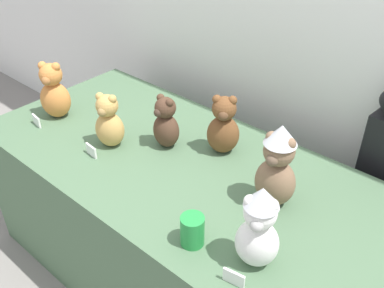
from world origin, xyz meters
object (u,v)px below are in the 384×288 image
at_px(teddy_bear_ginger, 54,92).
at_px(teddy_bear_chestnut, 223,126).
at_px(teddy_bear_cocoa, 166,123).
at_px(teddy_bear_snow, 258,228).
at_px(party_cup_green, 192,230).
at_px(teddy_bear_honey, 109,122).
at_px(display_table, 192,231).
at_px(teddy_bear_mocha, 277,167).

xyz_separation_m(teddy_bear_ginger, teddy_bear_chestnut, (0.79, 0.29, -0.01)).
bearing_deg(teddy_bear_chestnut, teddy_bear_cocoa, 177.55).
bearing_deg(teddy_bear_snow, party_cup_green, 177.51).
xyz_separation_m(teddy_bear_honey, party_cup_green, (0.65, -0.20, -0.06)).
distance_m(display_table, party_cup_green, 0.58).
relative_size(teddy_bear_honey, teddy_bear_mocha, 0.76).
bearing_deg(teddy_bear_snow, teddy_bear_honey, 149.99).
height_order(display_table, teddy_bear_honey, teddy_bear_honey).
bearing_deg(teddy_bear_chestnut, teddy_bear_mocha, -54.94).
distance_m(teddy_bear_ginger, teddy_bear_honey, 0.39).
bearing_deg(teddy_bear_honey, teddy_bear_mocha, -9.29).
relative_size(teddy_bear_ginger, party_cup_green, 2.57).
distance_m(teddy_bear_cocoa, party_cup_green, 0.59).
bearing_deg(display_table, party_cup_green, -48.66).
bearing_deg(party_cup_green, teddy_bear_cocoa, 142.35).
xyz_separation_m(teddy_bear_ginger, party_cup_green, (1.04, -0.19, -0.08)).
bearing_deg(teddy_bear_honey, teddy_bear_cocoa, 19.88).
distance_m(display_table, teddy_bear_mocha, 0.63).
distance_m(display_table, teddy_bear_chestnut, 0.52).
relative_size(teddy_bear_ginger, teddy_bear_cocoa, 1.17).
height_order(display_table, teddy_bear_mocha, teddy_bear_mocha).
bearing_deg(teddy_bear_mocha, teddy_bear_chestnut, 153.51).
xyz_separation_m(teddy_bear_mocha, party_cup_green, (-0.09, -0.35, -0.11)).
height_order(teddy_bear_honey, teddy_bear_chestnut, teddy_bear_chestnut).
height_order(teddy_bear_ginger, teddy_bear_mocha, teddy_bear_mocha).
bearing_deg(display_table, teddy_bear_mocha, 6.83).
height_order(teddy_bear_cocoa, teddy_bear_chestnut, teddy_bear_chestnut).
bearing_deg(party_cup_green, teddy_bear_mocha, 75.41).
distance_m(teddy_bear_honey, teddy_bear_cocoa, 0.24).
bearing_deg(teddy_bear_ginger, teddy_bear_snow, -35.73).
bearing_deg(display_table, teddy_bear_snow, -26.66).
bearing_deg(teddy_bear_mocha, display_table, -177.78).
bearing_deg(teddy_bear_snow, teddy_bear_cocoa, 135.24).
bearing_deg(teddy_bear_honey, display_table, -5.23).
relative_size(display_table, party_cup_green, 18.00).
xyz_separation_m(teddy_bear_chestnut, party_cup_green, (0.25, -0.48, -0.07)).
height_order(teddy_bear_ginger, teddy_bear_honey, teddy_bear_ginger).
height_order(display_table, teddy_bear_chestnut, teddy_bear_chestnut).
height_order(teddy_bear_mocha, party_cup_green, teddy_bear_mocha).
relative_size(teddy_bear_snow, teddy_bear_honey, 1.20).
relative_size(teddy_bear_snow, party_cup_green, 2.73).
bearing_deg(teddy_bear_mocha, party_cup_green, -109.21).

